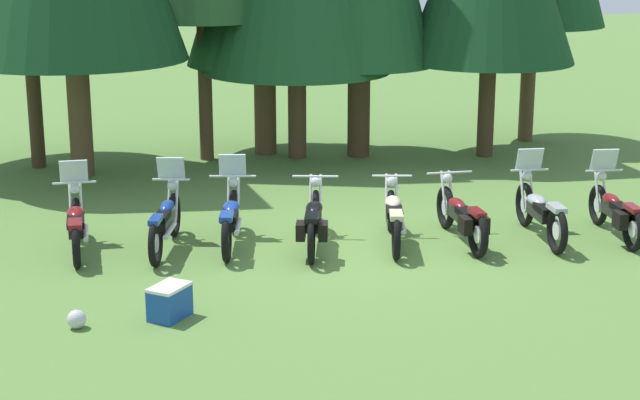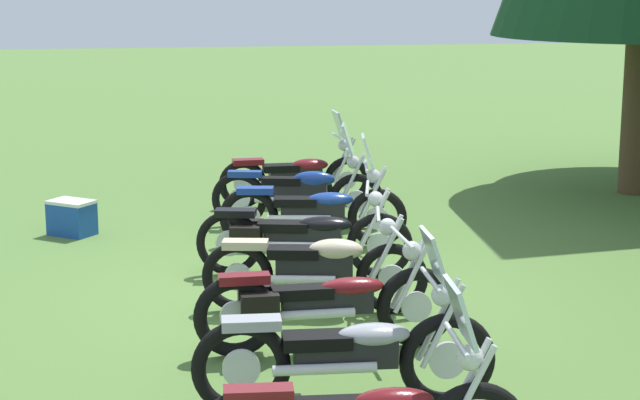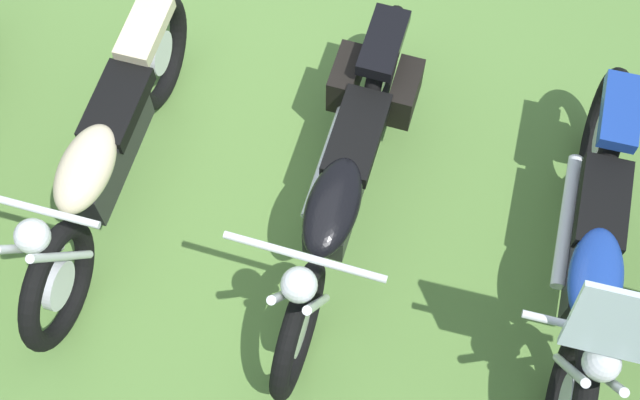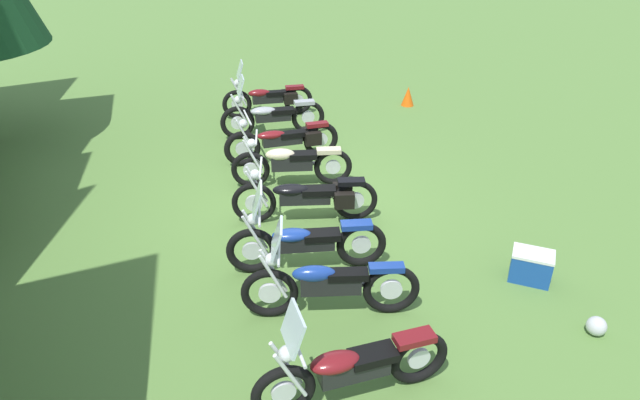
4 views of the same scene
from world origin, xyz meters
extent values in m
plane|color=#547A38|center=(0.00, 0.00, 0.00)|extent=(80.00, 80.00, 0.00)
torus|color=black|center=(-4.35, 1.31, 0.34)|extent=(0.12, 0.69, 0.68)
cylinder|color=silver|center=(-4.35, 1.31, 0.34)|extent=(0.05, 0.26, 0.26)
torus|color=black|center=(-4.32, -0.21, 0.34)|extent=(0.12, 0.69, 0.68)
cylinder|color=silver|center=(-4.32, -0.21, 0.34)|extent=(0.05, 0.26, 0.26)
cube|color=black|center=(-4.34, 0.55, 0.44)|extent=(0.24, 0.76, 0.23)
ellipsoid|color=maroon|center=(-4.34, 0.76, 0.58)|extent=(0.29, 0.54, 0.18)
cube|color=black|center=(-4.33, 0.34, 0.55)|extent=(0.27, 0.51, 0.10)
cube|color=maroon|center=(-4.33, -0.13, 0.66)|extent=(0.21, 0.44, 0.08)
cylinder|color=silver|center=(-4.43, 1.25, 0.64)|extent=(0.05, 0.34, 0.65)
cylinder|color=silver|center=(-4.27, 1.25, 0.64)|extent=(0.05, 0.34, 0.65)
cylinder|color=silver|center=(-4.35, 1.17, 0.98)|extent=(0.68, 0.05, 0.04)
sphere|color=silver|center=(-4.35, 1.26, 0.86)|extent=(0.17, 0.17, 0.17)
cylinder|color=silver|center=(-4.19, 0.39, 0.36)|extent=(0.09, 0.75, 0.08)
cube|color=silver|center=(-4.35, 1.19, 1.16)|extent=(0.44, 0.16, 0.39)
torus|color=black|center=(-2.79, 1.11, 0.36)|extent=(0.28, 0.73, 0.73)
cylinder|color=silver|center=(-2.79, 1.11, 0.36)|extent=(0.12, 0.28, 0.28)
torus|color=black|center=(-3.16, -0.38, 0.36)|extent=(0.28, 0.73, 0.73)
cylinder|color=silver|center=(-3.16, -0.38, 0.36)|extent=(0.12, 0.28, 0.28)
cube|color=black|center=(-2.98, 0.37, 0.48)|extent=(0.35, 0.78, 0.27)
ellipsoid|color=navy|center=(-2.92, 0.57, 0.65)|extent=(0.34, 0.58, 0.21)
cube|color=black|center=(-3.03, 0.16, 0.62)|extent=(0.31, 0.54, 0.10)
cube|color=navy|center=(-3.14, -0.30, 0.71)|extent=(0.26, 0.46, 0.08)
cylinder|color=silver|center=(-2.87, 1.07, 0.66)|extent=(0.12, 0.34, 0.65)
cylinder|color=silver|center=(-2.74, 1.04, 0.66)|extent=(0.12, 0.34, 0.65)
cylinder|color=silver|center=(-2.82, 0.98, 1.00)|extent=(0.60, 0.18, 0.04)
sphere|color=silver|center=(-2.80, 1.07, 0.88)|extent=(0.21, 0.21, 0.17)
cylinder|color=silver|center=(-2.92, 0.18, 0.38)|extent=(0.26, 0.76, 0.08)
cube|color=silver|center=(-2.82, 1.00, 1.18)|extent=(0.46, 0.25, 0.39)
torus|color=black|center=(-1.80, 1.15, 0.36)|extent=(0.25, 0.73, 0.72)
cylinder|color=silver|center=(-1.80, 1.15, 0.36)|extent=(0.10, 0.28, 0.27)
torus|color=black|center=(-2.10, -0.37, 0.36)|extent=(0.25, 0.73, 0.72)
cylinder|color=silver|center=(-2.10, -0.37, 0.36)|extent=(0.10, 0.28, 0.27)
cube|color=black|center=(-1.95, 0.39, 0.46)|extent=(0.36, 0.80, 0.22)
ellipsoid|color=navy|center=(-1.91, 0.60, 0.59)|extent=(0.37, 0.59, 0.17)
cube|color=black|center=(-1.99, 0.18, 0.56)|extent=(0.34, 0.55, 0.10)
cube|color=navy|center=(-2.08, -0.30, 0.70)|extent=(0.28, 0.47, 0.08)
cylinder|color=silver|center=(-1.89, 1.11, 0.66)|extent=(0.11, 0.34, 0.65)
cylinder|color=silver|center=(-1.73, 1.08, 0.66)|extent=(0.11, 0.34, 0.65)
cylinder|color=silver|center=(-1.82, 1.02, 1.00)|extent=(0.76, 0.18, 0.04)
sphere|color=silver|center=(-1.81, 1.11, 0.88)|extent=(0.20, 0.20, 0.17)
cylinder|color=silver|center=(-1.85, 0.20, 0.38)|extent=(0.23, 0.77, 0.08)
cube|color=silver|center=(-1.82, 1.04, 1.18)|extent=(0.46, 0.23, 0.39)
torus|color=black|center=(-0.47, 0.87, 0.36)|extent=(0.26, 0.73, 0.72)
cylinder|color=silver|center=(-0.47, 0.87, 0.36)|extent=(0.11, 0.29, 0.28)
torus|color=black|center=(-0.86, -0.74, 0.36)|extent=(0.26, 0.73, 0.72)
cylinder|color=silver|center=(-0.86, -0.74, 0.36)|extent=(0.11, 0.29, 0.28)
cube|color=black|center=(-0.66, 0.07, 0.46)|extent=(0.40, 0.85, 0.22)
ellipsoid|color=black|center=(-0.61, 0.29, 0.59)|extent=(0.40, 0.63, 0.17)
cube|color=black|center=(-0.72, -0.15, 0.56)|extent=(0.37, 0.59, 0.10)
cube|color=black|center=(-0.84, -0.66, 0.71)|extent=(0.30, 0.47, 0.08)
cylinder|color=silver|center=(-0.56, 0.83, 0.66)|extent=(0.12, 0.34, 0.65)
cylinder|color=silver|center=(-0.41, 0.79, 0.66)|extent=(0.12, 0.34, 0.65)
cylinder|color=silver|center=(-0.50, 0.73, 1.00)|extent=(0.74, 0.21, 0.04)
sphere|color=silver|center=(-0.48, 0.82, 0.88)|extent=(0.21, 0.21, 0.17)
cylinder|color=silver|center=(-0.58, -0.14, 0.38)|extent=(0.27, 0.81, 0.08)
cube|color=black|center=(-0.98, -0.50, 0.46)|extent=(0.21, 0.34, 0.26)
cube|color=black|center=(-0.64, -0.58, 0.46)|extent=(0.21, 0.34, 0.26)
torus|color=black|center=(0.78, 0.69, 0.35)|extent=(0.25, 0.71, 0.70)
cylinder|color=silver|center=(0.78, 0.69, 0.35)|extent=(0.11, 0.27, 0.27)
torus|color=black|center=(0.45, -0.77, 0.35)|extent=(0.25, 0.71, 0.70)
cylinder|color=silver|center=(0.45, -0.77, 0.35)|extent=(0.11, 0.27, 0.27)
cube|color=black|center=(0.62, -0.04, 0.47)|extent=(0.37, 0.77, 0.27)
ellipsoid|color=beige|center=(0.66, 0.16, 0.64)|extent=(0.38, 0.58, 0.21)
cube|color=black|center=(0.57, -0.24, 0.61)|extent=(0.35, 0.54, 0.10)
cube|color=beige|center=(0.47, -0.70, 0.68)|extent=(0.29, 0.47, 0.08)
cylinder|color=silver|center=(0.68, 0.65, 0.65)|extent=(0.11, 0.34, 0.65)
cylinder|color=silver|center=(0.84, 0.62, 0.65)|extent=(0.11, 0.34, 0.65)
cylinder|color=silver|center=(0.75, 0.56, 0.99)|extent=(0.64, 0.17, 0.04)
sphere|color=silver|center=(0.77, 0.65, 0.87)|extent=(0.20, 0.20, 0.17)
cylinder|color=silver|center=(0.71, -0.23, 0.37)|extent=(0.24, 0.74, 0.08)
torus|color=black|center=(1.73, 0.68, 0.36)|extent=(0.12, 0.73, 0.72)
cylinder|color=silver|center=(1.73, 0.68, 0.36)|extent=(0.05, 0.27, 0.27)
torus|color=black|center=(1.72, -0.92, 0.36)|extent=(0.12, 0.73, 0.72)
cylinder|color=silver|center=(1.72, -0.92, 0.36)|extent=(0.05, 0.27, 0.27)
cube|color=black|center=(1.72, -0.12, 0.45)|extent=(0.18, 0.79, 0.21)
ellipsoid|color=maroon|center=(1.72, 0.10, 0.58)|extent=(0.23, 0.57, 0.16)
cube|color=black|center=(1.72, -0.34, 0.55)|extent=(0.21, 0.53, 0.10)
cube|color=maroon|center=(1.72, -0.84, 0.70)|extent=(0.17, 0.44, 0.08)
cylinder|color=silver|center=(1.66, 0.62, 0.66)|extent=(0.05, 0.34, 0.65)
cylinder|color=silver|center=(1.79, 0.62, 0.66)|extent=(0.05, 0.34, 0.65)
cylinder|color=silver|center=(1.72, 0.54, 1.00)|extent=(0.77, 0.04, 0.04)
sphere|color=silver|center=(1.72, 0.63, 0.88)|extent=(0.17, 0.17, 0.17)
cylinder|color=silver|center=(1.83, -0.30, 0.38)|extent=(0.08, 0.79, 0.08)
cube|color=black|center=(1.57, -0.72, 0.46)|extent=(0.14, 0.32, 0.26)
cube|color=black|center=(1.86, -0.73, 0.46)|extent=(0.14, 0.32, 0.26)
torus|color=black|center=(3.09, 0.55, 0.37)|extent=(0.16, 0.75, 0.75)
cylinder|color=silver|center=(3.09, 0.55, 0.37)|extent=(0.07, 0.29, 0.29)
torus|color=black|center=(2.98, -1.01, 0.37)|extent=(0.16, 0.75, 0.75)
cylinder|color=silver|center=(2.98, -1.01, 0.37)|extent=(0.07, 0.29, 0.29)
cube|color=black|center=(3.03, -0.23, 0.47)|extent=(0.27, 0.79, 0.21)
ellipsoid|color=#9EA0A8|center=(3.05, -0.02, 0.60)|extent=(0.31, 0.57, 0.17)
cube|color=black|center=(3.02, -0.44, 0.57)|extent=(0.29, 0.53, 0.10)
cube|color=#9EA0A8|center=(2.98, -0.93, 0.72)|extent=(0.23, 0.45, 0.08)
cylinder|color=silver|center=(3.00, 0.49, 0.67)|extent=(0.07, 0.34, 0.65)
cylinder|color=silver|center=(3.17, 0.48, 0.67)|extent=(0.07, 0.34, 0.65)
cylinder|color=silver|center=(3.08, 0.41, 1.01)|extent=(0.65, 0.08, 0.04)
sphere|color=silver|center=(3.09, 0.50, 0.89)|extent=(0.18, 0.18, 0.17)
cylinder|color=silver|center=(3.16, -0.41, 0.39)|extent=(0.13, 0.78, 0.08)
cube|color=silver|center=(3.08, 0.43, 1.19)|extent=(0.45, 0.18, 0.39)
cube|color=maroon|center=(4.22, -1.03, 0.67)|extent=(0.20, 0.45, 0.08)
cylinder|color=silver|center=(4.27, 0.30, 0.65)|extent=(0.07, 0.34, 0.65)
cylinder|color=silver|center=(4.40, 0.29, 0.65)|extent=(0.07, 0.34, 0.65)
cylinder|color=silver|center=(4.33, 0.22, 0.98)|extent=(0.64, 0.09, 0.04)
sphere|color=silver|center=(4.34, 0.31, 0.86)|extent=(0.18, 0.18, 0.17)
cube|color=silver|center=(4.33, 0.24, 1.16)|extent=(0.45, 0.19, 0.39)
cylinder|color=brown|center=(-4.34, 5.76, 1.18)|extent=(0.46, 0.46, 2.37)
cube|color=#19479E|center=(-3.09, -2.52, 0.20)|extent=(0.62, 0.65, 0.41)
cube|color=silver|center=(-3.09, -2.52, 0.43)|extent=(0.64, 0.67, 0.04)
sphere|color=silver|center=(-4.27, -2.64, 0.12)|extent=(0.24, 0.24, 0.24)
camera|label=1|loc=(-3.68, -15.16, 4.96)|focal=57.46mm
camera|label=2|loc=(10.43, -1.76, 3.22)|focal=59.71mm
camera|label=3|loc=(-0.65, 2.18, 4.53)|focal=48.63mm
camera|label=4|loc=(-8.24, 2.09, 4.80)|focal=31.13mm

